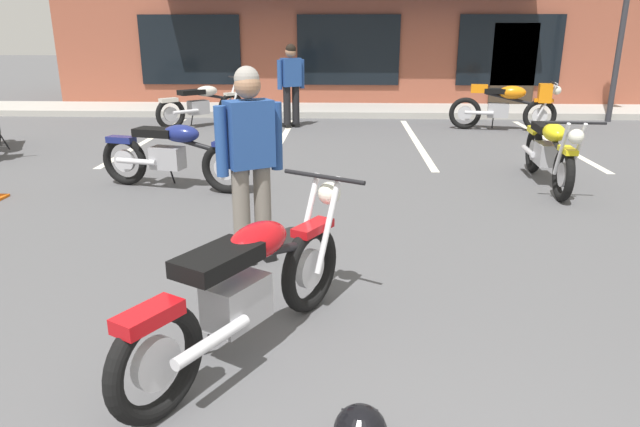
{
  "coord_description": "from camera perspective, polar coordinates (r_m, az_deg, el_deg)",
  "views": [
    {
      "loc": [
        -0.09,
        -1.08,
        1.96
      ],
      "look_at": [
        -0.27,
        3.25,
        0.55
      ],
      "focal_mm": 31.98,
      "sensor_mm": 36.0,
      "label": 1
    }
  ],
  "objects": [
    {
      "name": "ground_plane",
      "position": [
        5.58,
        3.17,
        -2.57
      ],
      "size": [
        80.0,
        80.0,
        0.0
      ],
      "primitive_type": "plane",
      "color": "#515154"
    },
    {
      "name": "sidewalk_kerb",
      "position": [
        14.12,
        2.78,
        10.29
      ],
      "size": [
        22.0,
        1.8,
        0.14
      ],
      "primitive_type": "cube",
      "color": "#A8A59E",
      "rests_on": "ground_plane"
    },
    {
      "name": "brick_storefront_building",
      "position": [
        17.97,
        2.81,
        17.34
      ],
      "size": [
        15.0,
        7.14,
        3.51
      ],
      "color": "brown",
      "rests_on": "ground_plane"
    },
    {
      "name": "painted_stall_lines",
      "position": [
        10.58,
        2.86,
        7.32
      ],
      "size": [
        7.53,
        4.8,
        0.01
      ],
      "color": "silver",
      "rests_on": "ground_plane"
    },
    {
      "name": "motorcycle_foreground_classic",
      "position": [
        3.53,
        -7.25,
        -7.19
      ],
      "size": [
        1.31,
        1.89,
        0.98
      ],
      "color": "black",
      "rests_on": "ground_plane"
    },
    {
      "name": "motorcycle_black_cruiser",
      "position": [
        7.44,
        -14.37,
        5.84
      ],
      "size": [
        2.07,
        0.85,
        0.98
      ],
      "color": "black",
      "rests_on": "ground_plane"
    },
    {
      "name": "motorcycle_silver_naked",
      "position": [
        12.16,
        18.37,
        10.34
      ],
      "size": [
        2.09,
        0.77,
        0.98
      ],
      "color": "black",
      "rests_on": "ground_plane"
    },
    {
      "name": "motorcycle_blue_standard",
      "position": [
        12.37,
        -11.66,
        10.69
      ],
      "size": [
        1.68,
        1.62,
        0.98
      ],
      "color": "black",
      "rests_on": "ground_plane"
    },
    {
      "name": "motorcycle_green_cafe_racer",
      "position": [
        7.94,
        21.93,
        5.84
      ],
      "size": [
        0.66,
        2.11,
        0.98
      ],
      "color": "black",
      "rests_on": "ground_plane"
    },
    {
      "name": "person_in_black_shirt",
      "position": [
        11.91,
        -2.92,
        13.12
      ],
      "size": [
        0.57,
        0.41,
        1.68
      ],
      "color": "black",
      "rests_on": "ground_plane"
    },
    {
      "name": "person_in_shorts_foreground",
      "position": [
        4.87,
        -7.01,
        5.94
      ],
      "size": [
        0.56,
        0.42,
        1.68
      ],
      "color": "black",
      "rests_on": "ground_plane"
    }
  ]
}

